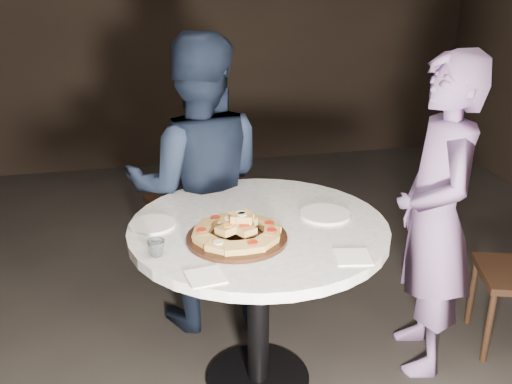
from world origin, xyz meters
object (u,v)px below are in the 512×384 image
at_px(chair_far, 197,197).
at_px(focaccia_pile, 237,229).
at_px(water_glass, 156,248).
at_px(diner_teal, 435,219).
at_px(diner_navy, 199,186).
at_px(table, 258,256).
at_px(serving_board, 237,238).

bearing_deg(chair_far, focaccia_pile, 71.45).
xyz_separation_m(water_glass, diner_teal, (1.30, 0.21, -0.10)).
height_order(chair_far, diner_navy, diner_navy).
xyz_separation_m(table, focaccia_pile, (-0.12, -0.13, 0.20)).
relative_size(serving_board, water_glass, 6.04).
relative_size(table, diner_teal, 0.85).
bearing_deg(table, diner_teal, 0.64).
bearing_deg(focaccia_pile, diner_teal, 8.18).
distance_m(serving_board, diner_teal, 0.99).
bearing_deg(water_glass, diner_teal, 8.99).
height_order(table, water_glass, water_glass).
relative_size(focaccia_pile, diner_navy, 0.23).
distance_m(focaccia_pile, diner_teal, 0.99).
height_order(serving_board, chair_far, chair_far).
bearing_deg(table, chair_far, 97.97).
distance_m(table, water_glass, 0.53).
xyz_separation_m(focaccia_pile, water_glass, (-0.33, -0.07, -0.01)).
bearing_deg(diner_navy, chair_far, -87.74).
height_order(table, diner_teal, diner_teal).
height_order(chair_far, diner_teal, diner_teal).
bearing_deg(diner_teal, water_glass, -67.72).
bearing_deg(focaccia_pile, chair_far, 91.50).
relative_size(focaccia_pile, diner_teal, 0.24).
bearing_deg(diner_navy, focaccia_pile, 101.80).
xyz_separation_m(chair_far, diner_teal, (1.00, -1.06, 0.22)).
bearing_deg(table, serving_board, -132.45).
xyz_separation_m(table, chair_far, (-0.15, 1.07, -0.13)).
bearing_deg(diner_teal, focaccia_pile, -68.53).
xyz_separation_m(water_glass, diner_navy, (0.26, 0.82, -0.08)).
distance_m(serving_board, water_glass, 0.34).
distance_m(focaccia_pile, water_glass, 0.34).
distance_m(serving_board, diner_navy, 0.76).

